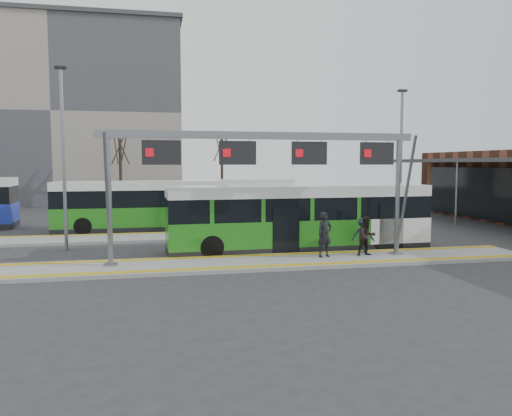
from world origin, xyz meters
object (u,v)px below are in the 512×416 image
Objects in this scene: hero_bus at (298,218)px; passenger_a at (325,235)px; passenger_c at (363,235)px; passenger_b at (367,236)px; gantry at (266,158)px.

hero_bus is 2.67m from passenger_a.
passenger_c is at bearing 2.33° from passenger_a.
hero_bus reaches higher than passenger_c.
passenger_b is 1.08× the size of passenger_c.
passenger_a reaches higher than passenger_c.
hero_bus is at bearing 82.76° from passenger_a.
passenger_a is (0.39, -2.60, -0.44)m from hero_bus.
hero_bus is at bearing 154.77° from passenger_c.
passenger_c is (4.55, 0.65, -3.38)m from gantry.
gantry is 6.83× the size of passenger_a.
gantry is 5.70m from passenger_c.
gantry reaches higher than passenger_c.
passenger_b is (4.41, -0.07, -3.31)m from gantry.
passenger_c is (0.14, 0.72, -0.06)m from passenger_b.
gantry is 4.08m from passenger_a.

